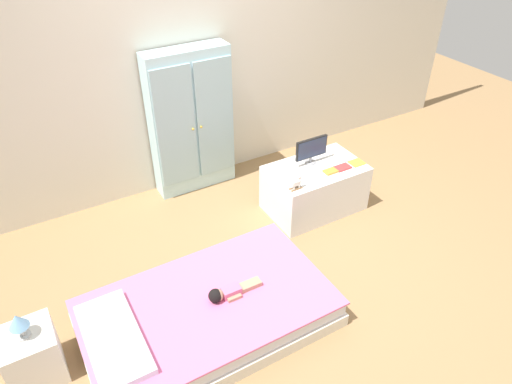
% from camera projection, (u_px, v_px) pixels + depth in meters
% --- Properties ---
extents(ground_plane, '(10.00, 10.00, 0.02)m').
position_uv_depth(ground_plane, '(281.00, 268.00, 3.76)').
color(ground_plane, '#99754C').
extents(back_wall, '(6.40, 0.05, 2.70)m').
position_uv_depth(back_wall, '(189.00, 44.00, 4.08)').
color(back_wall, silver).
rests_on(back_wall, ground_plane).
extents(bed, '(1.67, 0.99, 0.23)m').
position_uv_depth(bed, '(208.00, 313.00, 3.22)').
color(bed, silver).
rests_on(bed, ground_plane).
extents(pillow, '(0.32, 0.71, 0.05)m').
position_uv_depth(pillow, '(113.00, 339.00, 2.88)').
color(pillow, silver).
rests_on(pillow, bed).
extents(doll, '(0.39, 0.13, 0.10)m').
position_uv_depth(doll, '(225.00, 293.00, 3.17)').
color(doll, '#D6668E').
rests_on(doll, bed).
extents(nightstand, '(0.32, 0.32, 0.37)m').
position_uv_depth(nightstand, '(33.00, 355.00, 2.86)').
color(nightstand, silver).
rests_on(nightstand, ground_plane).
extents(table_lamp, '(0.11, 0.11, 0.18)m').
position_uv_depth(table_lamp, '(18.00, 322.00, 2.68)').
color(table_lamp, '#B7B2AD').
rests_on(table_lamp, nightstand).
extents(wardrobe, '(0.77, 0.25, 1.37)m').
position_uv_depth(wardrobe, '(191.00, 122.00, 4.31)').
color(wardrobe, silver).
rests_on(wardrobe, ground_plane).
extents(tv_stand, '(0.86, 0.54, 0.44)m').
position_uv_depth(tv_stand, '(315.00, 188.00, 4.26)').
color(tv_stand, white).
rests_on(tv_stand, ground_plane).
extents(tv_monitor, '(0.32, 0.10, 0.25)m').
position_uv_depth(tv_monitor, '(311.00, 149.00, 4.12)').
color(tv_monitor, '#99999E').
rests_on(tv_monitor, tv_stand).
extents(rocking_horse_toy, '(0.11, 0.04, 0.13)m').
position_uv_depth(rocking_horse_toy, '(297.00, 182.00, 3.84)').
color(rocking_horse_toy, '#8E6642').
rests_on(rocking_horse_toy, tv_stand).
extents(book_orange, '(0.12, 0.08, 0.02)m').
position_uv_depth(book_orange, '(331.00, 171.00, 4.07)').
color(book_orange, orange).
rests_on(book_orange, tv_stand).
extents(book_red, '(0.15, 0.10, 0.01)m').
position_uv_depth(book_red, '(342.00, 167.00, 4.13)').
color(book_red, '#CC3838').
rests_on(book_red, tv_stand).
extents(book_yellow, '(0.12, 0.11, 0.01)m').
position_uv_depth(book_yellow, '(357.00, 163.00, 4.19)').
color(book_yellow, gold).
rests_on(book_yellow, tv_stand).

